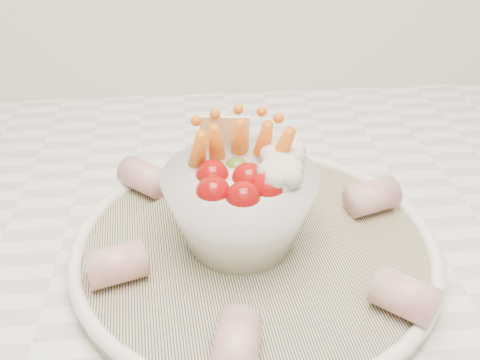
{
  "coord_description": "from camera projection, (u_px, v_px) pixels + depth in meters",
  "views": [
    {
      "loc": [
        -0.1,
        1.04,
        1.23
      ],
      "look_at": [
        -0.07,
        1.4,
        1.0
      ],
      "focal_mm": 40.0,
      "sensor_mm": 36.0,
      "label": 1
    }
  ],
  "objects": [
    {
      "name": "serving_platter",
      "position": [
        255.0,
        245.0,
        0.47
      ],
      "size": [
        0.34,
        0.34,
        0.02
      ],
      "color": "navy",
      "rests_on": "kitchen_counter"
    },
    {
      "name": "veggie_bowl",
      "position": [
        242.0,
        200.0,
        0.45
      ],
      "size": [
        0.13,
        0.13,
        0.11
      ],
      "color": "silver",
      "rests_on": "serving_platter"
    },
    {
      "name": "cured_meat_rolls",
      "position": [
        255.0,
        228.0,
        0.46
      ],
      "size": [
        0.28,
        0.3,
        0.03
      ],
      "color": "#B3525A",
      "rests_on": "serving_platter"
    }
  ]
}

